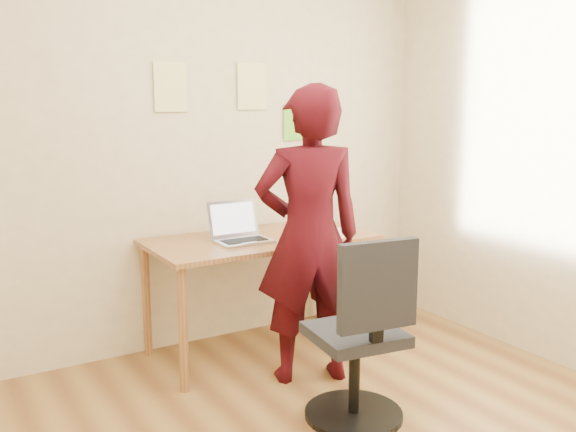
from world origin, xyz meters
TOP-DOWN VIEW (x-y plane):
  - room at (0.00, 0.00)m, footprint 3.58×3.58m
  - desk at (0.31, 1.38)m, footprint 1.40×0.70m
  - laptop at (0.16, 1.36)m, footprint 0.33×0.29m
  - paper_sheet at (0.77, 1.27)m, footprint 0.36×0.39m
  - phone at (0.51, 1.17)m, footprint 0.06×0.11m
  - wall_note_left at (-0.11, 1.74)m, footprint 0.21×0.00m
  - wall_note_mid at (0.45, 1.74)m, footprint 0.21×0.00m
  - wall_note_right at (0.78, 1.74)m, footprint 0.18×0.00m
  - office_chair at (0.28, 0.31)m, footprint 0.50×0.50m
  - person at (0.35, 0.88)m, footprint 0.71×0.57m

SIDE VIEW (x-z plane):
  - office_chair at x=0.28m, z-range -0.07..0.89m
  - desk at x=0.31m, z-range 0.28..1.02m
  - paper_sheet at x=0.77m, z-range 0.74..0.74m
  - phone at x=0.51m, z-range 0.74..0.75m
  - laptop at x=0.16m, z-range 0.67..0.91m
  - person at x=0.35m, z-range 0.00..1.67m
  - room at x=0.00m, z-range -0.04..2.74m
  - wall_note_right at x=0.78m, z-range 1.31..1.55m
  - wall_note_left at x=-0.11m, z-range 1.51..1.81m
  - wall_note_mid at x=0.45m, z-range 1.52..1.82m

